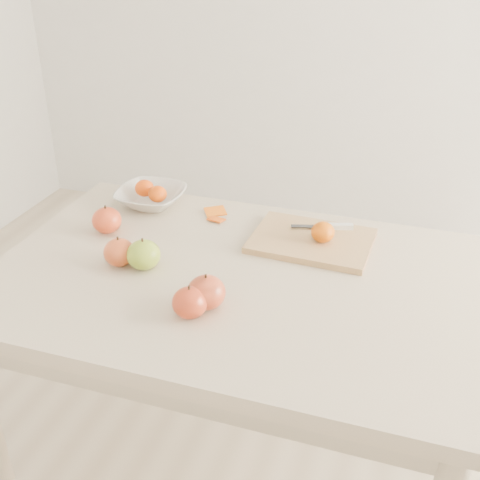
% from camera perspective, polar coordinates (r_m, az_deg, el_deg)
% --- Properties ---
extents(table, '(1.20, 0.80, 0.75)m').
position_cam_1_polar(table, '(1.53, -0.59, -6.40)').
color(table, beige).
rests_on(table, ground).
extents(cutting_board, '(0.32, 0.24, 0.02)m').
position_cam_1_polar(cutting_board, '(1.62, 6.80, -0.07)').
color(cutting_board, tan).
rests_on(cutting_board, table).
extents(board_tangerine, '(0.06, 0.06, 0.05)m').
position_cam_1_polar(board_tangerine, '(1.59, 7.86, 0.75)').
color(board_tangerine, '#CA5E07').
rests_on(board_tangerine, cutting_board).
extents(fruit_bowl, '(0.20, 0.20, 0.05)m').
position_cam_1_polar(fruit_bowl, '(1.84, -8.44, 4.04)').
color(fruit_bowl, silver).
rests_on(fruit_bowl, table).
extents(bowl_tangerine_near, '(0.06, 0.06, 0.05)m').
position_cam_1_polar(bowl_tangerine_near, '(1.85, -9.05, 4.89)').
color(bowl_tangerine_near, '#E84D08').
rests_on(bowl_tangerine_near, fruit_bowl).
extents(bowl_tangerine_far, '(0.06, 0.06, 0.05)m').
position_cam_1_polar(bowl_tangerine_far, '(1.80, -7.83, 4.34)').
color(bowl_tangerine_far, '#E74708').
rests_on(bowl_tangerine_far, fruit_bowl).
extents(orange_peel_a, '(0.07, 0.07, 0.01)m').
position_cam_1_polar(orange_peel_a, '(1.77, -2.35, 2.60)').
color(orange_peel_a, orange).
rests_on(orange_peel_a, table).
extents(orange_peel_b, '(0.05, 0.04, 0.01)m').
position_cam_1_polar(orange_peel_b, '(1.73, -2.26, 1.90)').
color(orange_peel_b, '#E75810').
rests_on(orange_peel_b, table).
extents(paring_knife, '(0.17, 0.07, 0.01)m').
position_cam_1_polar(paring_knife, '(1.66, 8.92, 1.29)').
color(paring_knife, white).
rests_on(paring_knife, cutting_board).
extents(apple_green, '(0.08, 0.08, 0.08)m').
position_cam_1_polar(apple_green, '(1.50, -9.13, -1.39)').
color(apple_green, olive).
rests_on(apple_green, table).
extents(apple_red_b, '(0.08, 0.08, 0.07)m').
position_cam_1_polar(apple_red_b, '(1.53, -11.38, -1.15)').
color(apple_red_b, maroon).
rests_on(apple_red_b, table).
extents(apple_red_e, '(0.08, 0.08, 0.07)m').
position_cam_1_polar(apple_red_e, '(1.32, -4.79, -5.93)').
color(apple_red_e, '#8B0807').
rests_on(apple_red_e, table).
extents(apple_red_a, '(0.08, 0.08, 0.07)m').
position_cam_1_polar(apple_red_a, '(1.69, -12.52, 1.84)').
color(apple_red_a, '#9E0705').
rests_on(apple_red_a, table).
extents(apple_red_c, '(0.09, 0.09, 0.08)m').
position_cam_1_polar(apple_red_c, '(1.34, -3.21, -4.98)').
color(apple_red_c, maroon).
rests_on(apple_red_c, table).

